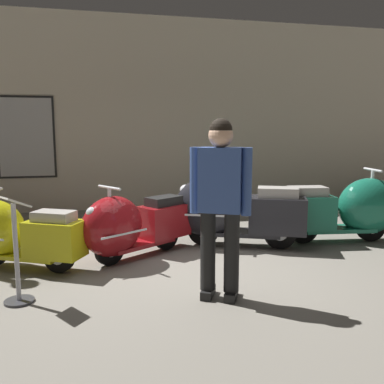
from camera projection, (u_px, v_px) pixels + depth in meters
The scene contains 8 objects.
ground_plane at pixel (187, 268), 4.97m from camera, with size 60.00×60.00×0.00m, color slate.
showroom_back_wall at pixel (137, 114), 8.60m from camera, with size 18.00×0.63×3.93m.
scooter_0 at pixel (12, 233), 4.92m from camera, with size 1.57×1.10×0.94m.
scooter_1 at pixel (129, 226), 5.26m from camera, with size 1.58×1.25×0.98m.
scooter_2 at pixel (228, 211), 5.86m from camera, with size 1.90×1.19×1.12m.
scooter_3 at pixel (350, 209), 6.10m from camera, with size 1.83×0.72×1.09m.
visitor_0 at pixel (220, 197), 3.94m from camera, with size 0.54×0.40×1.76m.
info_stanchion at pixel (17, 259), 3.93m from camera, with size 0.36×0.39×1.05m.
Camera 1 is at (-1.00, -4.67, 1.65)m, focal length 38.78 mm.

